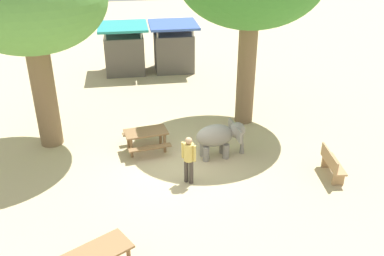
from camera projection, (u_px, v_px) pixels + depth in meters
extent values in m
plane|color=tan|center=(178.00, 167.00, 14.54)|extent=(60.00, 60.00, 0.00)
cylinder|color=gray|center=(223.00, 146.00, 15.26)|extent=(0.23, 0.23, 0.53)
cylinder|color=gray|center=(226.00, 151.00, 14.94)|extent=(0.23, 0.23, 0.53)
cylinder|color=gray|center=(203.00, 149.00, 15.09)|extent=(0.23, 0.23, 0.53)
cylinder|color=gray|center=(206.00, 154.00, 14.77)|extent=(0.23, 0.23, 0.53)
ellipsoid|color=gray|center=(215.00, 135.00, 14.75)|extent=(1.39, 0.81, 0.79)
sphere|color=gray|center=(237.00, 130.00, 14.89)|extent=(0.57, 0.57, 0.57)
cone|color=gray|center=(242.00, 142.00, 15.17)|extent=(0.18, 0.18, 0.89)
cube|color=gray|center=(231.00, 126.00, 15.19)|extent=(0.12, 0.46, 0.42)
cube|color=gray|center=(239.00, 135.00, 14.55)|extent=(0.12, 0.46, 0.42)
cylinder|color=#3F3833|center=(186.00, 170.00, 13.58)|extent=(0.14, 0.14, 0.82)
cylinder|color=#3F3833|center=(191.00, 172.00, 13.50)|extent=(0.14, 0.14, 0.82)
cylinder|color=tan|center=(189.00, 152.00, 13.22)|extent=(0.32, 0.32, 0.58)
sphere|color=tan|center=(189.00, 141.00, 13.04)|extent=(0.22, 0.22, 0.22)
cylinder|color=tan|center=(183.00, 150.00, 13.30)|extent=(0.09, 0.09, 0.55)
cylinder|color=tan|center=(195.00, 153.00, 13.12)|extent=(0.09, 0.09, 0.55)
cylinder|color=brown|center=(45.00, 94.00, 15.15)|extent=(0.81, 0.81, 3.91)
cylinder|color=brown|center=(246.00, 71.00, 16.75)|extent=(0.72, 0.72, 4.29)
cube|color=#9E7A51|center=(334.00, 164.00, 13.85)|extent=(0.54, 1.43, 0.06)
cube|color=#9E7A51|center=(330.00, 158.00, 13.73)|extent=(0.20, 1.40, 0.40)
cube|color=#9E7A51|center=(327.00, 162.00, 14.42)|extent=(0.37, 0.12, 0.42)
cube|color=#9E7A51|center=(338.00, 179.00, 13.49)|extent=(0.37, 0.12, 0.42)
cube|color=brown|center=(146.00, 132.00, 15.19)|extent=(1.60, 1.02, 0.06)
cylinder|color=brown|center=(131.00, 148.00, 14.94)|extent=(0.10, 0.10, 0.72)
cylinder|color=brown|center=(128.00, 140.00, 15.48)|extent=(0.10, 0.10, 0.72)
cylinder|color=brown|center=(165.00, 143.00, 15.26)|extent=(0.10, 0.10, 0.72)
cylinder|color=brown|center=(160.00, 135.00, 15.81)|extent=(0.10, 0.10, 0.72)
cube|color=brown|center=(150.00, 148.00, 14.81)|extent=(1.52, 0.47, 0.05)
cube|color=brown|center=(143.00, 132.00, 15.86)|extent=(1.52, 0.47, 0.05)
cube|color=olive|center=(98.00, 251.00, 9.89)|extent=(1.70, 1.45, 0.06)
cylinder|color=olive|center=(115.00, 245.00, 10.62)|extent=(0.10, 0.10, 0.72)
cube|color=olive|center=(87.00, 247.00, 10.46)|extent=(1.42, 0.96, 0.05)
cube|color=#59514C|center=(125.00, 54.00, 22.54)|extent=(2.00, 1.80, 2.00)
cube|color=teal|center=(123.00, 26.00, 21.88)|extent=(2.50, 2.50, 0.12)
cylinder|color=gray|center=(141.00, 45.00, 23.29)|extent=(0.10, 0.10, 2.40)
cylinder|color=gray|center=(142.00, 54.00, 21.86)|extent=(0.10, 0.10, 2.40)
cylinder|color=gray|center=(107.00, 47.00, 23.04)|extent=(0.10, 0.10, 2.40)
cylinder|color=gray|center=(107.00, 56.00, 21.61)|extent=(0.10, 0.10, 2.40)
cube|color=#59514C|center=(174.00, 52.00, 22.90)|extent=(2.00, 1.80, 2.00)
cube|color=#3856B2|center=(173.00, 24.00, 22.23)|extent=(2.50, 2.50, 0.12)
cylinder|color=gray|center=(188.00, 43.00, 23.64)|extent=(0.10, 0.10, 2.40)
cylinder|color=gray|center=(193.00, 52.00, 22.22)|extent=(0.10, 0.10, 2.40)
cylinder|color=gray|center=(156.00, 45.00, 23.40)|extent=(0.10, 0.10, 2.40)
cylinder|color=gray|center=(158.00, 53.00, 21.97)|extent=(0.10, 0.10, 2.40)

